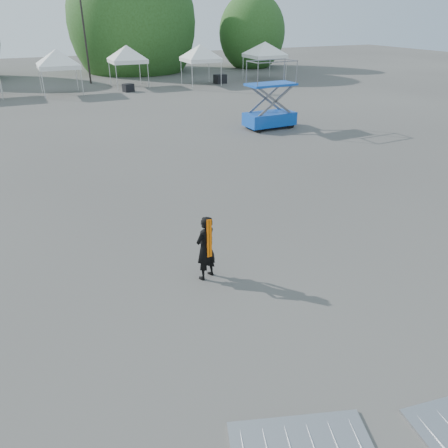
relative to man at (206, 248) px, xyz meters
name	(u,v)px	position (x,y,z in m)	size (l,w,h in m)	color
ground	(182,249)	(-0.06, 1.58, -0.82)	(120.00, 120.00, 0.00)	#474442
light_pole_east	(82,16)	(2.94, 33.58, 4.69)	(0.60, 0.25, 9.80)	black
tree_mid_e	(132,22)	(8.94, 40.58, 4.02)	(5.12, 5.12, 7.79)	#382314
tree_far_e	(252,33)	(21.94, 38.58, 2.80)	(3.84, 3.84, 5.84)	#382314
tent_e	(56,53)	(-0.05, 28.73, 2.23)	(4.21, 4.21, 3.88)	silver
tent_f	(126,49)	(5.68, 30.38, 2.23)	(4.05, 4.05, 3.88)	silver
tent_g	(200,48)	(11.65, 28.69, 2.23)	(4.06, 4.06, 3.88)	silver
tent_h	(265,45)	(18.35, 29.31, 2.23)	(4.49, 4.49, 3.88)	silver
man	(206,248)	(0.00, 0.00, 0.00)	(0.71, 0.61, 1.64)	black
scissor_lift	(271,95)	(9.11, 12.50, 0.97)	(2.82, 1.50, 3.56)	#0B4596
barrier_left	(302,446)	(-0.52, -4.93, -0.79)	(2.38, 1.70, 0.07)	#9A9DA2
crate_mid	(128,88)	(4.93, 27.79, -0.52)	(0.80, 0.62, 0.62)	black
crate_east	(220,79)	(13.48, 28.69, -0.44)	(0.99, 0.77, 0.77)	black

